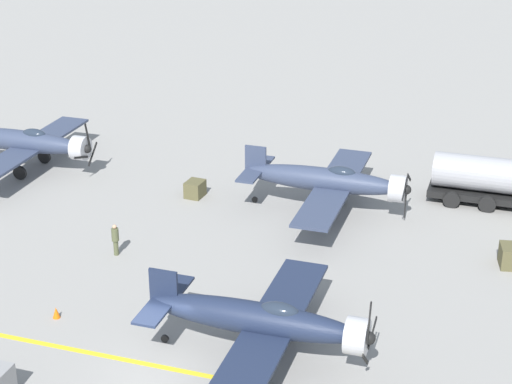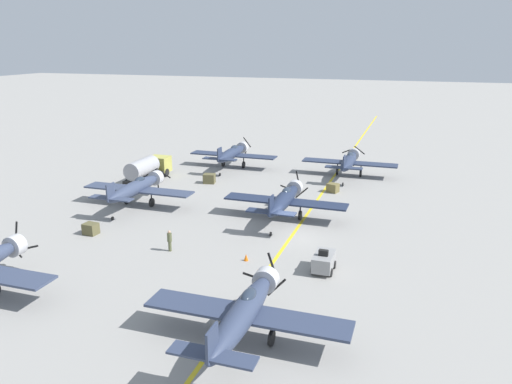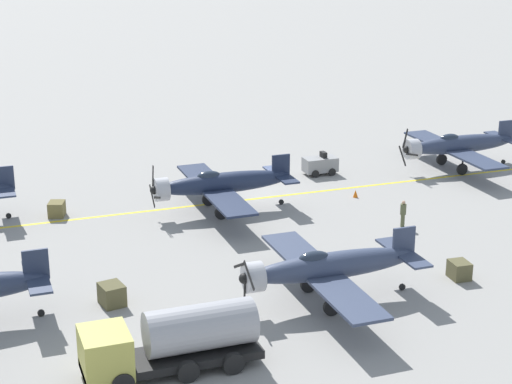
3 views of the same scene
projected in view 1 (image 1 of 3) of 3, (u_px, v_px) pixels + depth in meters
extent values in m
plane|color=gray|center=(154.00, 366.00, 36.46)|extent=(400.00, 400.00, 0.00)
cube|color=yellow|center=(154.00, 366.00, 36.46)|extent=(0.30, 160.00, 0.01)
ellipsoid|color=#353F59|center=(322.00, 179.00, 50.02)|extent=(1.50, 9.50, 1.42)
cylinder|color=#B7B7BC|center=(398.00, 189.00, 48.76)|extent=(1.58, 0.90, 1.58)
ellipsoid|color=#232D3D|center=(341.00, 173.00, 49.48)|extent=(0.80, 1.70, 0.76)
cube|color=#353F59|center=(334.00, 186.00, 49.94)|extent=(12.00, 2.10, 0.16)
cube|color=#353F59|center=(256.00, 169.00, 51.12)|extent=(4.40, 1.10, 0.12)
cube|color=#353F59|center=(256.00, 159.00, 50.86)|extent=(0.14, 1.30, 1.60)
sphere|color=black|center=(406.00, 190.00, 48.62)|extent=(0.56, 0.56, 0.56)
cube|color=black|center=(409.00, 177.00, 49.08)|extent=(1.55, 0.06, 1.06)
cube|color=black|center=(405.00, 203.00, 49.01)|extent=(0.22, 0.06, 1.75)
cube|color=black|center=(405.00, 188.00, 47.78)|extent=(1.62, 0.06, 0.93)
cylinder|color=black|center=(340.00, 187.00, 51.50)|extent=(0.14, 0.14, 1.26)
cylinder|color=black|center=(339.00, 196.00, 51.76)|extent=(0.22, 0.90, 0.90)
cylinder|color=black|center=(328.00, 206.00, 48.89)|extent=(0.14, 0.14, 1.26)
cylinder|color=black|center=(328.00, 216.00, 49.14)|extent=(0.22, 0.90, 0.90)
cylinder|color=black|center=(255.00, 200.00, 51.95)|extent=(0.12, 0.36, 0.36)
ellipsoid|color=#343E58|center=(20.00, 141.00, 56.05)|extent=(1.50, 9.50, 1.42)
cylinder|color=#B7B7BC|center=(80.00, 148.00, 54.79)|extent=(1.58, 0.90, 1.58)
ellipsoid|color=#232D3D|center=(34.00, 134.00, 55.50)|extent=(0.80, 1.70, 0.76)
cube|color=#343E58|center=(30.00, 147.00, 55.97)|extent=(12.00, 2.10, 0.16)
sphere|color=black|center=(87.00, 149.00, 54.65)|extent=(0.56, 0.56, 0.56)
cube|color=black|center=(87.00, 135.00, 54.47)|extent=(0.51, 0.06, 1.74)
cube|color=black|center=(93.00, 154.00, 55.45)|extent=(1.39, 0.06, 1.28)
cube|color=black|center=(81.00, 157.00, 54.03)|extent=(1.71, 0.06, 0.67)
cylinder|color=black|center=(43.00, 148.00, 57.53)|extent=(0.14, 0.14, 1.26)
cylinder|color=black|center=(44.00, 157.00, 57.78)|extent=(0.22, 0.90, 0.90)
cylinder|color=black|center=(19.00, 164.00, 54.91)|extent=(0.14, 0.14, 1.26)
cylinder|color=black|center=(20.00, 173.00, 55.17)|extent=(0.22, 0.90, 0.90)
ellipsoid|color=#1E2942|center=(253.00, 318.00, 36.11)|extent=(1.50, 9.50, 1.42)
cylinder|color=#B7B7BC|center=(357.00, 336.00, 34.85)|extent=(1.58, 0.90, 1.58)
ellipsoid|color=#232D3D|center=(279.00, 311.00, 35.56)|extent=(0.80, 1.70, 0.76)
cube|color=#1E2942|center=(270.00, 328.00, 36.03)|extent=(12.00, 2.10, 0.16)
cube|color=#1E2942|center=(164.00, 300.00, 37.21)|extent=(4.40, 1.10, 0.12)
cube|color=#1E2942|center=(164.00, 287.00, 36.95)|extent=(0.14, 1.30, 1.60)
sphere|color=black|center=(369.00, 338.00, 34.71)|extent=(0.56, 0.56, 0.56)
cube|color=black|center=(369.00, 323.00, 34.19)|extent=(0.54, 0.06, 1.74)
cube|color=black|center=(373.00, 333.00, 35.54)|extent=(1.72, 0.06, 0.64)
cube|color=black|center=(365.00, 359.00, 34.39)|extent=(1.37, 0.06, 1.30)
cylinder|color=black|center=(280.00, 322.00, 37.59)|extent=(0.14, 0.14, 1.26)
cylinder|color=black|center=(280.00, 335.00, 37.84)|extent=(0.22, 0.90, 0.90)
cylinder|color=black|center=(260.00, 360.00, 34.97)|extent=(0.14, 0.14, 1.26)
cylinder|color=black|center=(260.00, 373.00, 35.23)|extent=(0.22, 0.90, 0.90)
cylinder|color=black|center=(165.00, 339.00, 38.03)|extent=(0.12, 0.36, 0.36)
cube|color=black|center=(496.00, 195.00, 51.43)|extent=(2.25, 8.00, 0.40)
cylinder|color=#9E9EA3|center=(476.00, 173.00, 51.28)|extent=(2.10, 4.96, 2.10)
cylinder|color=black|center=(490.00, 189.00, 52.63)|extent=(0.30, 1.00, 1.00)
cylinder|color=black|center=(487.00, 204.00, 50.56)|extent=(0.30, 1.00, 1.00)
cylinder|color=black|center=(456.00, 185.00, 53.22)|extent=(0.30, 1.00, 1.00)
cylinder|color=black|center=(452.00, 200.00, 51.15)|extent=(0.30, 1.00, 1.00)
cylinder|color=black|center=(5.00, 382.00, 34.88)|extent=(0.20, 0.60, 0.60)
cylinder|color=#515638|center=(116.00, 248.00, 45.58)|extent=(0.27, 0.27, 0.85)
cylinder|color=#515638|center=(115.00, 235.00, 45.27)|extent=(0.39, 0.39, 0.71)
sphere|color=tan|center=(115.00, 227.00, 45.08)|extent=(0.23, 0.23, 0.23)
cube|color=brown|center=(195.00, 189.00, 52.62)|extent=(1.28, 1.10, 1.01)
cube|color=brown|center=(511.00, 256.00, 44.39)|extent=(1.56, 1.38, 1.14)
cone|color=orange|center=(56.00, 313.00, 39.86)|extent=(0.36, 0.36, 0.55)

